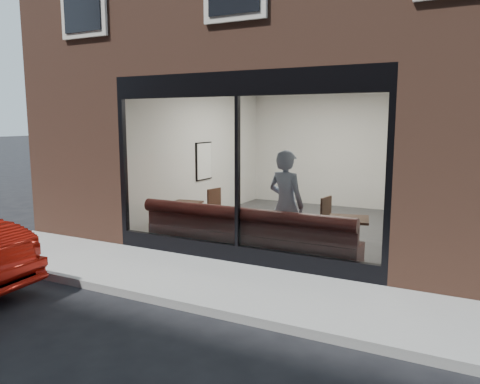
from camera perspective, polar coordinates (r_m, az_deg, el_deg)
The scene contains 21 objects.
ground at distance 6.47m, azimuth -9.01°, elevation -13.29°, with size 120.00×120.00×0.00m, color black.
sidewalk_near at distance 7.24m, azimuth -4.24°, elevation -10.71°, with size 40.00×2.00×0.01m, color gray.
kerb_near at distance 6.41m, azimuth -9.30°, elevation -12.93°, with size 40.00×0.10×0.12m, color gray.
host_building_pier_left at distance 14.78m, azimuth -2.46°, elevation 5.59°, with size 2.50×12.00×3.20m, color brown.
host_building_backfill at distance 16.22m, azimuth 14.64°, elevation 5.60°, with size 5.00×6.00×3.20m, color brown.
cafe_floor at distance 10.71m, azimuth 7.08°, elevation -4.23°, with size 6.00×6.00×0.00m, color #2D2D30.
cafe_ceiling at distance 10.47m, azimuth 7.41°, elevation 12.93°, with size 6.00×6.00×0.00m, color white.
cafe_wall_back at distance 13.31m, azimuth 11.72°, elevation 5.07°, with size 5.00×5.00×0.00m, color silver.
cafe_wall_left at distance 11.57m, azimuth -4.45°, elevation 4.69°, with size 6.00×6.00×0.00m, color silver.
cafe_wall_right at distance 9.90m, azimuth 20.92°, elevation 3.46°, with size 6.00×6.00×0.00m, color silver.
storefront_kick at distance 8.06m, azimuth -0.30°, elevation -7.56°, with size 5.00×0.10×0.30m, color black.
storefront_header at distance 7.76m, azimuth -0.32°, elevation 13.08°, with size 5.00×0.10×0.40m, color black.
storefront_mullion at distance 7.79m, azimuth -0.31°, elevation 2.38°, with size 0.06×0.10×2.50m, color black.
storefront_glass at distance 7.76m, azimuth -0.41°, elevation 2.35°, with size 4.80×4.80×0.00m, color white.
banquette at distance 8.39m, azimuth 0.98°, elevation -6.39°, with size 4.00×0.55×0.45m, color #3C1716.
person at distance 8.19m, azimuth 5.61°, elevation -1.55°, with size 0.70×0.46×1.91m, color #899AB7.
cafe_table_left at distance 9.60m, azimuth -6.68°, elevation -1.35°, with size 0.58×0.58×0.04m, color black.
cafe_table_right at distance 8.21m, azimuth 13.09°, elevation -3.25°, with size 0.67×0.67×0.04m, color black.
cafe_chair_left at distance 10.39m, azimuth -3.93°, elevation -3.35°, with size 0.41×0.41×0.04m, color black.
cafe_chair_right at distance 9.38m, azimuth 9.29°, elevation -4.76°, with size 0.44×0.44×0.04m, color black.
wall_poster at distance 11.53m, azimuth -4.35°, elevation 3.78°, with size 0.02×0.65×0.87m, color white.
Camera 1 is at (3.60, -4.80, 2.42)m, focal length 35.00 mm.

